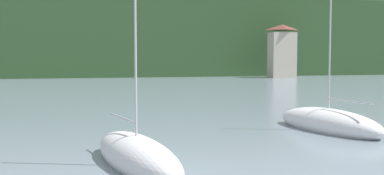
% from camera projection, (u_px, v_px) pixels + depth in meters
% --- Properties ---
extents(wooded_hillside, '(352.00, 50.53, 38.69)m').
position_uv_depth(wooded_hillside, '(166.00, 46.00, 118.94)').
color(wooded_hillside, '#2D4C28').
rests_on(wooded_hillside, ground_plane).
extents(shore_building_westcentral, '(5.00, 3.20, 10.10)m').
position_uv_depth(shore_building_westcentral, '(282.00, 52.00, 88.18)').
color(shore_building_westcentral, '#BCB29E').
rests_on(shore_building_westcentral, ground_plane).
extents(sailboat_near_1, '(3.59, 7.73, 8.20)m').
position_uv_depth(sailboat_near_1, '(136.00, 156.00, 17.53)').
color(sailboat_near_1, white).
rests_on(sailboat_near_1, ground_plane).
extents(sailboat_mid_3, '(4.10, 7.97, 9.08)m').
position_uv_depth(sailboat_mid_3, '(328.00, 123.00, 25.93)').
color(sailboat_mid_3, white).
rests_on(sailboat_mid_3, ground_plane).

